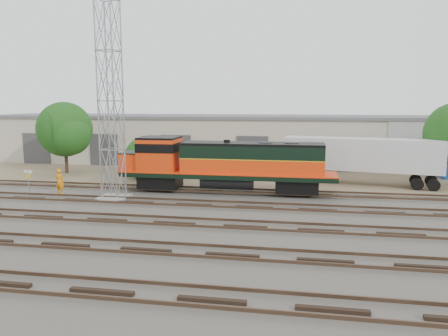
% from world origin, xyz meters
% --- Properties ---
extents(ground, '(140.00, 140.00, 0.00)m').
position_xyz_m(ground, '(0.00, 0.00, 0.00)').
color(ground, '#47423A').
rests_on(ground, ground).
extents(dirt_strip, '(80.00, 16.00, 0.02)m').
position_xyz_m(dirt_strip, '(0.00, 15.00, 0.01)').
color(dirt_strip, '#726047').
rests_on(dirt_strip, ground).
extents(tracks, '(80.00, 20.40, 0.28)m').
position_xyz_m(tracks, '(0.00, -3.00, 0.08)').
color(tracks, black).
rests_on(tracks, ground).
extents(warehouse, '(58.40, 10.40, 5.30)m').
position_xyz_m(warehouse, '(0.04, 22.98, 2.65)').
color(warehouse, beige).
rests_on(warehouse, ground).
extents(locomotive, '(16.17, 2.84, 3.89)m').
position_xyz_m(locomotive, '(1.16, 6.00, 2.25)').
color(locomotive, black).
rests_on(locomotive, tracks).
extents(signal_tower, '(2.00, 2.00, 13.52)m').
position_xyz_m(signal_tower, '(-6.04, 2.56, 6.60)').
color(signal_tower, gray).
rests_on(signal_tower, ground).
extents(sign_post, '(0.77, 0.26, 1.94)m').
position_xyz_m(sign_post, '(-12.53, 2.39, 1.36)').
color(sign_post, gray).
rests_on(sign_post, ground).
extents(worker, '(0.75, 0.54, 1.90)m').
position_xyz_m(worker, '(-10.67, 3.42, 0.95)').
color(worker, orange).
rests_on(worker, ground).
extents(semi_trailer, '(12.71, 4.58, 3.84)m').
position_xyz_m(semi_trailer, '(12.02, 11.24, 2.41)').
color(semi_trailer, silver).
rests_on(semi_trailer, ground).
extents(dumpster_red, '(1.59, 1.49, 1.40)m').
position_xyz_m(dumpster_red, '(19.50, 17.32, 0.70)').
color(dumpster_red, maroon).
rests_on(dumpster_red, ground).
extents(tree_west, '(5.47, 5.21, 6.81)m').
position_xyz_m(tree_west, '(-15.10, 12.38, 4.07)').
color(tree_west, '#382619').
rests_on(tree_west, ground).
extents(tree_mid, '(4.27, 4.07, 4.07)m').
position_xyz_m(tree_mid, '(-6.46, 11.04, 1.69)').
color(tree_mid, '#382619').
rests_on(tree_mid, ground).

